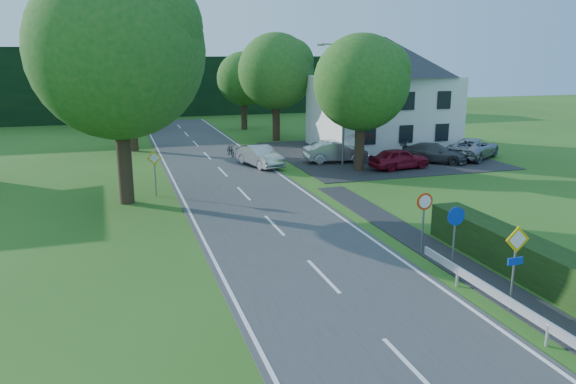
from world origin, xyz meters
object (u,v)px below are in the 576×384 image
object	(u,v)px
streetlight	(342,98)
parked_car_silver_b	(473,148)
motorcycle	(231,150)
moving_car	(260,156)
parked_car_grey	(434,153)
parked_car_red	(399,158)
parasol	(362,149)
parked_car_silver_a	(336,151)

from	to	relation	value
streetlight	parked_car_silver_b	world-z (taller)	streetlight
streetlight	motorcycle	bearing A→B (deg)	139.53
parked_car_silver_b	streetlight	bearing A→B (deg)	51.84
moving_car	parked_car_grey	bearing A→B (deg)	-25.54
parked_car_red	parasol	size ratio (longest dim) A/B	1.65
streetlight	moving_car	world-z (taller)	streetlight
parked_car_grey	parasol	bearing A→B (deg)	121.99
parked_car_grey	parked_car_silver_b	size ratio (longest dim) A/B	0.86
motorcycle	moving_car	bearing A→B (deg)	-79.37
motorcycle	parked_car_red	distance (m)	12.37
streetlight	parked_car_grey	size ratio (longest dim) A/B	1.79
parked_car_silver_a	parked_car_grey	xyz separation A→B (m)	(6.42, -2.12, -0.08)
motorcycle	parked_car_red	xyz separation A→B (m)	(9.47, -7.96, 0.23)
parked_car_grey	parked_car_silver_a	bearing A→B (deg)	110.58
parasol	parked_car_silver_a	bearing A→B (deg)	130.46
moving_car	parked_car_silver_b	distance (m)	15.38
moving_car	parasol	xyz separation A→B (m)	(6.69, -1.51, 0.40)
moving_car	parked_car_silver_b	size ratio (longest dim) A/B	0.81
moving_car	parked_car_silver_a	xyz separation A→B (m)	(5.41, -0.01, 0.03)
moving_car	parked_car_red	distance (m)	9.10
parked_car_silver_a	parked_car_red	bearing A→B (deg)	-134.01
parked_car_silver_a	parasol	bearing A→B (deg)	-134.34
parked_car_grey	motorcycle	bearing A→B (deg)	101.72
parasol	parked_car_silver_b	bearing A→B (deg)	-0.55
parked_car_silver_b	parked_car_red	bearing A→B (deg)	70.56
parked_car_silver_a	parked_car_silver_b	bearing A→B (deg)	-93.89
streetlight	parked_car_red	bearing A→B (deg)	-39.12
motorcycle	parked_car_silver_a	xyz separation A→B (m)	(6.47, -4.48, 0.27)
motorcycle	parked_car_silver_a	distance (m)	7.87
streetlight	moving_car	distance (m)	6.61
parked_car_silver_a	parasol	xyz separation A→B (m)	(1.28, -1.50, 0.37)
parked_car_red	parked_car_grey	xyz separation A→B (m)	(3.42, 1.36, -0.03)
moving_car	parked_car_silver_a	distance (m)	5.41
parked_car_silver_a	parked_car_silver_b	size ratio (longest dim) A/B	0.84
moving_car	motorcycle	xyz separation A→B (m)	(-1.06, 4.47, -0.24)
motorcycle	parked_car_red	size ratio (longest dim) A/B	0.43
motorcycle	parked_car_silver_a	world-z (taller)	parked_car_silver_a
parked_car_red	parked_car_grey	world-z (taller)	parked_car_red
streetlight	parasol	distance (m)	3.62
parked_car_silver_a	parasol	size ratio (longest dim) A/B	1.81
parked_car_red	parasol	bearing A→B (deg)	33.52
parked_car_red	parked_car_silver_b	size ratio (longest dim) A/B	0.77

